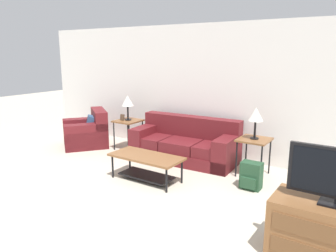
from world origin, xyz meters
name	(u,v)px	position (x,y,z in m)	size (l,w,h in m)	color
ground_plane	(35,245)	(0.00, 0.00, 0.00)	(24.00, 24.00, 0.00)	beige
wall_back	(207,91)	(0.00, 3.99, 1.30)	(8.73, 0.06, 2.60)	white
couch	(185,145)	(-0.15, 3.42, 0.30)	(2.08, 0.99, 0.82)	maroon
armchair	(87,133)	(-2.48, 3.05, 0.29)	(1.28, 1.28, 0.80)	maroon
coffee_table	(146,162)	(-0.13, 2.15, 0.31)	(1.20, 0.56, 0.42)	brown
side_table_left	(128,123)	(-1.53, 3.35, 0.57)	(0.50, 0.53, 0.64)	brown
side_table_right	(254,143)	(1.23, 3.35, 0.57)	(0.50, 0.53, 0.64)	brown
table_lamp_left	(128,101)	(-1.53, 3.35, 1.04)	(0.25, 0.25, 0.53)	black
table_lamp_right	(256,115)	(1.23, 3.35, 1.04)	(0.25, 0.25, 0.53)	black
tv_console	(334,235)	(2.72, 1.45, 0.31)	(1.19, 0.56, 0.62)	brown
backpack	(251,176)	(1.41, 2.78, 0.21)	(0.31, 0.28, 0.42)	#23472D
picture_frame	(122,117)	(-1.62, 3.27, 0.70)	(0.10, 0.04, 0.13)	#4C3828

